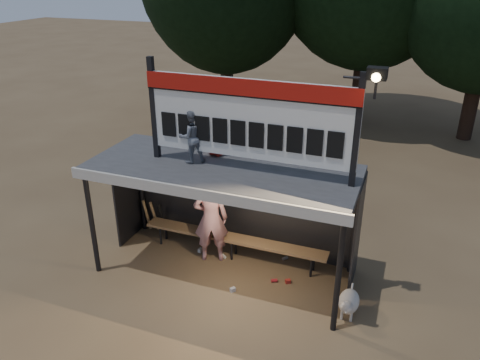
{
  "coord_description": "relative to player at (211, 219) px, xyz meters",
  "views": [
    {
      "loc": [
        3.11,
        -7.28,
        5.68
      ],
      "look_at": [
        0.2,
        0.4,
        1.9
      ],
      "focal_mm": 35.0,
      "sensor_mm": 36.0,
      "label": 1
    }
  ],
  "objects": [
    {
      "name": "scoreboard_assembly",
      "position": [
        0.96,
        -0.33,
        2.36
      ],
      "size": [
        4.1,
        0.27,
        1.99
      ],
      "color": "black",
      "rests_on": "dugout_shelter"
    },
    {
      "name": "bats",
      "position": [
        -1.66,
        0.5,
        -0.53
      ],
      "size": [
        0.48,
        0.33,
        0.84
      ],
      "color": "#A47E4C",
      "rests_on": "ground"
    },
    {
      "name": "bench",
      "position": [
        0.41,
        0.23,
        -0.53
      ],
      "size": [
        4.0,
        0.35,
        0.48
      ],
      "color": "olive",
      "rests_on": "ground"
    },
    {
      "name": "ground",
      "position": [
        0.41,
        -0.32,
        -0.96
      ],
      "size": [
        80.0,
        80.0,
        0.0
      ],
      "primitive_type": "plane",
      "color": "brown",
      "rests_on": "ground"
    },
    {
      "name": "child_b",
      "position": [
        0.07,
        0.16,
        1.78
      ],
      "size": [
        0.47,
        0.36,
        0.85
      ],
      "primitive_type": "imported",
      "rotation": [
        0.0,
        0.0,
        2.89
      ],
      "color": "#AF221A",
      "rests_on": "dugout_shelter"
    },
    {
      "name": "dog",
      "position": [
        2.98,
        -0.77,
        -0.69
      ],
      "size": [
        0.36,
        0.81,
        0.49
      ],
      "color": "white",
      "rests_on": "ground"
    },
    {
      "name": "child_a",
      "position": [
        -0.19,
        -0.33,
        1.86
      ],
      "size": [
        0.62,
        0.61,
        1.0
      ],
      "primitive_type": "imported",
      "rotation": [
        0.0,
        0.0,
        3.86
      ],
      "color": "slate",
      "rests_on": "dugout_shelter"
    },
    {
      "name": "player",
      "position": [
        0.0,
        0.0,
        0.0
      ],
      "size": [
        0.82,
        0.68,
        1.93
      ],
      "primitive_type": "imported",
      "rotation": [
        0.0,
        0.0,
        3.51
      ],
      "color": "silver",
      "rests_on": "ground"
    },
    {
      "name": "dugout_shelter",
      "position": [
        0.41,
        -0.08,
        0.88
      ],
      "size": [
        5.1,
        2.08,
        2.32
      ],
      "color": "#3B3B3E",
      "rests_on": "ground"
    },
    {
      "name": "litter",
      "position": [
        0.89,
        -0.13,
        -0.93
      ],
      "size": [
        2.18,
        1.51,
        0.08
      ],
      "color": "#AA251D",
      "rests_on": "ground"
    }
  ]
}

